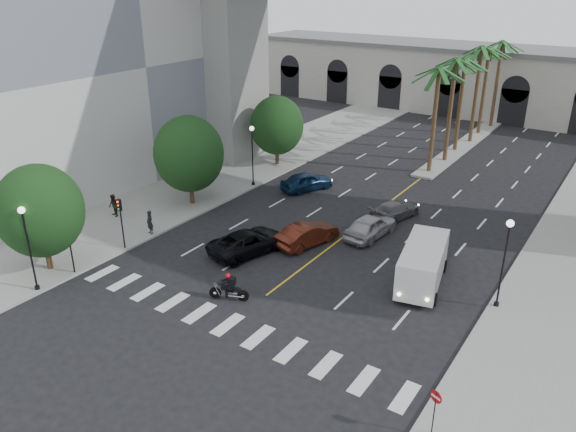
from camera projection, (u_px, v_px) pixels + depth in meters
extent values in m
plane|color=black|center=(245.00, 311.00, 30.82)|extent=(140.00, 140.00, 0.00)
cube|color=gray|center=(214.00, 181.00, 49.86)|extent=(8.00, 100.00, 0.15)
cube|color=gray|center=(462.00, 146.00, 59.82)|extent=(2.00, 24.00, 0.20)
cube|color=beige|center=(82.00, 60.00, 49.68)|extent=(16.00, 32.00, 20.00)
cube|color=beige|center=(508.00, 85.00, 71.25)|extent=(70.00, 10.00, 8.00)
cube|color=slate|center=(514.00, 50.00, 69.55)|extent=(71.00, 10.50, 0.50)
cube|color=gray|center=(228.00, 50.00, 52.85)|extent=(5.00, 6.00, 20.80)
cylinder|color=#47331E|center=(434.00, 122.00, 50.32)|extent=(0.40, 0.40, 9.50)
cylinder|color=#47331E|center=(450.00, 112.00, 53.27)|extent=(0.40, 0.40, 9.80)
cylinder|color=#47331E|center=(460.00, 107.00, 56.58)|extent=(0.40, 0.40, 9.30)
cylinder|color=#47331E|center=(476.00, 96.00, 59.30)|extent=(0.40, 0.40, 10.10)
cylinder|color=#47331E|center=(484.00, 92.00, 62.58)|extent=(0.40, 0.40, 9.60)
cylinder|color=#47331E|center=(496.00, 86.00, 65.42)|extent=(0.40, 0.40, 9.90)
cylinder|color=#382616|center=(48.00, 253.00, 34.65)|extent=(0.36, 0.36, 2.34)
ellipsoid|color=black|center=(40.00, 211.00, 33.51)|extent=(5.20, 5.20, 5.72)
cylinder|color=#382616|center=(192.00, 190.00, 44.56)|extent=(0.36, 0.36, 2.45)
ellipsoid|color=black|center=(189.00, 154.00, 43.37)|extent=(5.44, 5.44, 5.98)
cylinder|color=#382616|center=(277.00, 154.00, 53.77)|extent=(0.36, 0.36, 2.27)
ellipsoid|color=black|center=(277.00, 125.00, 52.66)|extent=(5.04, 5.04, 5.54)
cylinder|color=black|center=(37.00, 289.00, 32.71)|extent=(0.28, 0.28, 0.36)
cylinder|color=black|center=(30.00, 252.00, 31.74)|extent=(0.11, 0.11, 5.00)
sphere|color=white|center=(21.00, 210.00, 30.72)|extent=(0.40, 0.40, 0.40)
cylinder|color=black|center=(253.00, 184.00, 48.75)|extent=(0.28, 0.28, 0.36)
cylinder|color=black|center=(253.00, 158.00, 47.79)|extent=(0.11, 0.11, 5.00)
sphere|color=white|center=(252.00, 128.00, 46.77)|extent=(0.40, 0.40, 0.40)
cylinder|color=black|center=(496.00, 305.00, 31.09)|extent=(0.28, 0.28, 0.36)
cylinder|color=black|center=(503.00, 267.00, 30.12)|extent=(0.11, 0.11, 5.00)
sphere|color=white|center=(510.00, 223.00, 29.10)|extent=(0.40, 0.40, 0.40)
cylinder|color=black|center=(71.00, 249.00, 33.94)|extent=(0.10, 0.10, 3.50)
cube|color=black|center=(67.00, 226.00, 33.34)|extent=(0.25, 0.18, 0.80)
cylinder|color=black|center=(122.00, 226.00, 37.00)|extent=(0.10, 0.10, 3.50)
cube|color=black|center=(119.00, 205.00, 36.40)|extent=(0.25, 0.18, 0.80)
cylinder|color=black|center=(215.00, 293.00, 31.97)|extent=(0.68, 0.37, 0.69)
cylinder|color=black|center=(243.00, 296.00, 31.68)|extent=(0.68, 0.37, 0.69)
cube|color=silver|center=(230.00, 293.00, 31.78)|extent=(0.55, 0.47, 0.30)
cube|color=black|center=(227.00, 288.00, 31.68)|extent=(0.68, 0.47, 0.23)
cube|color=black|center=(236.00, 289.00, 31.61)|extent=(0.58, 0.45, 0.14)
cylinder|color=black|center=(219.00, 283.00, 31.66)|extent=(0.27, 0.60, 0.03)
cube|color=black|center=(231.00, 282.00, 31.48)|extent=(0.44, 0.52, 0.60)
cube|color=black|center=(234.00, 282.00, 31.43)|extent=(0.28, 0.38, 0.44)
sphere|color=#A60B14|center=(228.00, 276.00, 31.36)|extent=(0.30, 0.30, 0.30)
imported|color=#9C9B9F|center=(370.00, 226.00, 39.27)|extent=(2.37, 4.94, 1.63)
imported|color=#44180D|center=(307.00, 234.00, 38.09)|extent=(2.79, 4.97, 1.55)
imported|color=black|center=(248.00, 242.00, 37.05)|extent=(3.99, 6.04, 1.54)
imported|color=#57575C|center=(395.00, 210.00, 42.27)|extent=(2.93, 4.90, 1.33)
imported|color=#0F2648|center=(307.00, 181.00, 47.74)|extent=(3.60, 4.97, 1.57)
cube|color=silver|center=(423.00, 263.00, 32.96)|extent=(3.36, 6.24, 2.19)
cube|color=black|center=(415.00, 281.00, 30.47)|extent=(2.04, 0.68, 0.93)
cylinder|color=black|center=(397.00, 292.00, 31.96)|extent=(0.46, 0.81, 0.77)
cylinder|color=black|center=(434.00, 299.00, 31.25)|extent=(0.46, 0.81, 0.77)
cylinder|color=black|center=(410.00, 260.00, 35.50)|extent=(0.46, 0.81, 0.77)
cylinder|color=black|center=(444.00, 266.00, 34.80)|extent=(0.46, 0.81, 0.77)
imported|color=black|center=(150.00, 222.00, 39.35)|extent=(0.71, 0.55, 1.71)
imported|color=black|center=(114.00, 206.00, 42.12)|extent=(1.03, 0.92, 1.74)
cylinder|color=black|center=(434.00, 415.00, 22.10)|extent=(0.05, 0.05, 2.23)
cylinder|color=#A90C12|center=(436.00, 397.00, 21.75)|extent=(0.53, 0.22, 0.56)
cube|color=silver|center=(436.00, 397.00, 21.75)|extent=(0.41, 0.17, 0.09)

